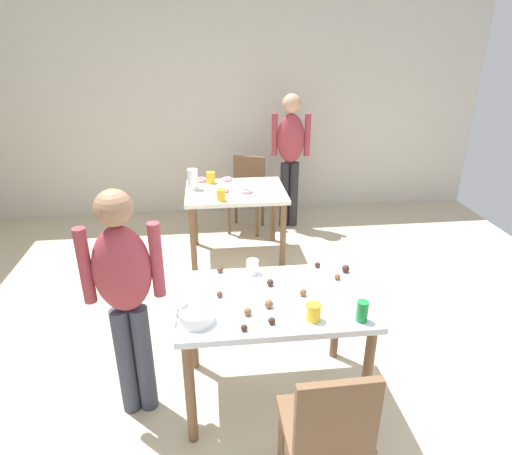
{
  "coord_description": "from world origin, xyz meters",
  "views": [
    {
      "loc": [
        -0.34,
        -2.41,
        2.19
      ],
      "look_at": [
        -0.01,
        0.5,
        0.9
      ],
      "focal_mm": 30.67,
      "sensor_mm": 36.0,
      "label": 1
    }
  ],
  "objects_px": {
    "person_adult_far": "(290,149)",
    "soda_can": "(362,311)",
    "chair_far_table": "(247,189)",
    "mixing_bowl": "(197,316)",
    "dining_table_far": "(236,200)",
    "dining_table_near": "(273,312)",
    "chair_near_table": "(328,428)",
    "person_girl_near": "(125,289)",
    "pitcher_far": "(193,179)"
  },
  "relations": [
    {
      "from": "dining_table_far",
      "to": "chair_far_table",
      "type": "xyz_separation_m",
      "value": [
        0.19,
        0.75,
        -0.14
      ]
    },
    {
      "from": "chair_near_table",
      "to": "soda_can",
      "type": "distance_m",
      "value": 0.63
    },
    {
      "from": "pitcher_far",
      "to": "dining_table_near",
      "type": "bearing_deg",
      "value": -76.04
    },
    {
      "from": "chair_near_table",
      "to": "chair_far_table",
      "type": "xyz_separation_m",
      "value": [
        -0.05,
        3.5,
        0.0
      ]
    },
    {
      "from": "chair_near_table",
      "to": "soda_can",
      "type": "relative_size",
      "value": 7.13
    },
    {
      "from": "dining_table_far",
      "to": "person_girl_near",
      "type": "distance_m",
      "value": 2.18
    },
    {
      "from": "chair_far_table",
      "to": "soda_can",
      "type": "height_order",
      "value": "soda_can"
    },
    {
      "from": "dining_table_far",
      "to": "chair_near_table",
      "type": "height_order",
      "value": "chair_near_table"
    },
    {
      "from": "dining_table_far",
      "to": "mixing_bowl",
      "type": "height_order",
      "value": "mixing_bowl"
    },
    {
      "from": "chair_far_table",
      "to": "dining_table_far",
      "type": "bearing_deg",
      "value": -104.35
    },
    {
      "from": "chair_far_table",
      "to": "soda_can",
      "type": "distance_m",
      "value": 3.07
    },
    {
      "from": "chair_far_table",
      "to": "person_adult_far",
      "type": "height_order",
      "value": "person_adult_far"
    },
    {
      "from": "chair_far_table",
      "to": "person_adult_far",
      "type": "bearing_deg",
      "value": 1.12
    },
    {
      "from": "chair_near_table",
      "to": "dining_table_near",
      "type": "bearing_deg",
      "value": 101.55
    },
    {
      "from": "chair_near_table",
      "to": "pitcher_far",
      "type": "distance_m",
      "value": 2.92
    },
    {
      "from": "person_adult_far",
      "to": "mixing_bowl",
      "type": "height_order",
      "value": "person_adult_far"
    },
    {
      "from": "soda_can",
      "to": "pitcher_far",
      "type": "relative_size",
      "value": 0.58
    },
    {
      "from": "person_girl_near",
      "to": "mixing_bowl",
      "type": "distance_m",
      "value": 0.44
    },
    {
      "from": "chair_far_table",
      "to": "person_girl_near",
      "type": "xyz_separation_m",
      "value": [
        -0.95,
        -2.78,
        0.38
      ]
    },
    {
      "from": "chair_far_table",
      "to": "person_girl_near",
      "type": "distance_m",
      "value": 2.96
    },
    {
      "from": "person_adult_far",
      "to": "soda_can",
      "type": "distance_m",
      "value": 3.05
    },
    {
      "from": "chair_near_table",
      "to": "mixing_bowl",
      "type": "height_order",
      "value": "chair_near_table"
    },
    {
      "from": "dining_table_far",
      "to": "chair_near_table",
      "type": "xyz_separation_m",
      "value": [
        0.24,
        -2.75,
        -0.14
      ]
    },
    {
      "from": "dining_table_near",
      "to": "mixing_bowl",
      "type": "height_order",
      "value": "mixing_bowl"
    },
    {
      "from": "person_adult_far",
      "to": "mixing_bowl",
      "type": "distance_m",
      "value": 3.15
    },
    {
      "from": "dining_table_near",
      "to": "chair_far_table",
      "type": "distance_m",
      "value": 2.75
    },
    {
      "from": "person_adult_far",
      "to": "soda_can",
      "type": "xyz_separation_m",
      "value": [
        -0.16,
        -3.04,
        -0.15
      ]
    },
    {
      "from": "soda_can",
      "to": "chair_near_table",
      "type": "bearing_deg",
      "value": -122.35
    },
    {
      "from": "chair_near_table",
      "to": "soda_can",
      "type": "height_order",
      "value": "soda_can"
    },
    {
      "from": "person_girl_near",
      "to": "pitcher_far",
      "type": "distance_m",
      "value": 2.12
    },
    {
      "from": "chair_near_table",
      "to": "soda_can",
      "type": "xyz_separation_m",
      "value": [
        0.29,
        0.46,
        0.31
      ]
    },
    {
      "from": "mixing_bowl",
      "to": "chair_far_table",
      "type": "bearing_deg",
      "value": 79.36
    },
    {
      "from": "dining_table_far",
      "to": "soda_can",
      "type": "xyz_separation_m",
      "value": [
        0.54,
        -2.29,
        0.17
      ]
    },
    {
      "from": "chair_far_table",
      "to": "soda_can",
      "type": "relative_size",
      "value": 7.13
    },
    {
      "from": "chair_far_table",
      "to": "mixing_bowl",
      "type": "distance_m",
      "value": 3.01
    },
    {
      "from": "dining_table_far",
      "to": "person_girl_near",
      "type": "relative_size",
      "value": 0.68
    },
    {
      "from": "dining_table_near",
      "to": "dining_table_far",
      "type": "distance_m",
      "value": 2.0
    },
    {
      "from": "chair_near_table",
      "to": "person_girl_near",
      "type": "relative_size",
      "value": 0.59
    },
    {
      "from": "chair_far_table",
      "to": "person_adult_far",
      "type": "relative_size",
      "value": 0.55
    },
    {
      "from": "chair_far_table",
      "to": "person_girl_near",
      "type": "relative_size",
      "value": 0.59
    },
    {
      "from": "mixing_bowl",
      "to": "soda_can",
      "type": "xyz_separation_m",
      "value": [
        0.9,
        -0.09,
        0.03
      ]
    },
    {
      "from": "dining_table_far",
      "to": "person_girl_near",
      "type": "bearing_deg",
      "value": -110.55
    },
    {
      "from": "soda_can",
      "to": "dining_table_near",
      "type": "bearing_deg",
      "value": 147.42
    },
    {
      "from": "person_adult_far",
      "to": "mixing_bowl",
      "type": "xyz_separation_m",
      "value": [
        -1.06,
        -2.96,
        -0.18
      ]
    },
    {
      "from": "dining_table_near",
      "to": "pitcher_far",
      "type": "xyz_separation_m",
      "value": [
        -0.51,
        2.07,
        0.21
      ]
    },
    {
      "from": "dining_table_near",
      "to": "soda_can",
      "type": "relative_size",
      "value": 9.36
    },
    {
      "from": "dining_table_far",
      "to": "dining_table_near",
      "type": "bearing_deg",
      "value": -87.4
    },
    {
      "from": "person_girl_near",
      "to": "person_adult_far",
      "type": "bearing_deg",
      "value": 62.32
    },
    {
      "from": "dining_table_near",
      "to": "pitcher_far",
      "type": "bearing_deg",
      "value": 103.96
    },
    {
      "from": "dining_table_far",
      "to": "chair_far_table",
      "type": "relative_size",
      "value": 1.16
    }
  ]
}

